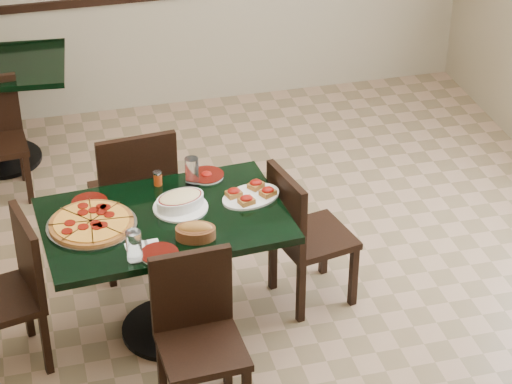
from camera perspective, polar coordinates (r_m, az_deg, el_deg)
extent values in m
plane|color=#937155|center=(5.64, -1.45, -7.35)|extent=(5.50, 5.50, 0.00)
cube|color=black|center=(5.15, -5.28, -1.63)|extent=(1.30, 0.89, 0.04)
cylinder|color=black|center=(5.37, -5.08, -4.97)|extent=(0.11, 0.11, 0.71)
cylinder|color=black|center=(5.58, -4.92, -7.77)|extent=(0.53, 0.53, 0.03)
cylinder|color=black|center=(7.33, -14.29, 1.85)|extent=(0.56, 0.56, 0.03)
cube|color=black|center=(5.88, -7.07, -0.26)|extent=(0.49, 0.49, 0.04)
cube|color=black|center=(5.57, -6.75, 0.95)|extent=(0.45, 0.08, 0.48)
cube|color=black|center=(6.20, -5.61, -0.92)|extent=(0.04, 0.04, 0.44)
cube|color=black|center=(5.89, -4.64, -2.85)|extent=(0.04, 0.04, 0.44)
cube|color=black|center=(6.14, -9.10, -1.57)|extent=(0.04, 0.04, 0.44)
cube|color=black|center=(5.82, -8.32, -3.55)|extent=(0.04, 0.04, 0.44)
cube|color=black|center=(4.83, -3.10, -8.99)|extent=(0.42, 0.42, 0.04)
cube|color=black|center=(4.81, -3.72, -5.54)|extent=(0.40, 0.06, 0.43)
cube|color=black|center=(5.07, -5.41, -9.97)|extent=(0.04, 0.04, 0.39)
cube|color=black|center=(5.12, -1.65, -9.26)|extent=(0.04, 0.04, 0.39)
cube|color=black|center=(5.59, 3.32, -2.61)|extent=(0.47, 0.47, 0.04)
cube|color=black|center=(5.38, 1.74, -1.04)|extent=(0.12, 0.40, 0.43)
cube|color=black|center=(5.66, 5.59, -4.81)|extent=(0.05, 0.05, 0.39)
cube|color=black|center=(5.52, 2.58, -5.76)|extent=(0.05, 0.05, 0.39)
cube|color=black|center=(5.90, 3.89, -3.07)|extent=(0.05, 0.05, 0.39)
cube|color=black|center=(5.76, 0.97, -3.93)|extent=(0.05, 0.05, 0.39)
cube|color=black|center=(5.16, -12.90, -3.51)|extent=(0.13, 0.40, 0.43)
cube|color=black|center=(5.56, -12.94, -6.40)|extent=(0.05, 0.05, 0.39)
cube|color=black|center=(5.30, -11.92, -8.44)|extent=(0.05, 0.05, 0.39)
cube|color=black|center=(6.71, -12.87, 0.72)|extent=(0.04, 0.04, 0.36)
cube|color=black|center=(6.98, -13.21, 1.97)|extent=(0.04, 0.04, 0.36)
cylinder|color=#AAAAB0|center=(5.12, -9.37, -1.88)|extent=(0.46, 0.46, 0.01)
cylinder|color=#9B6421|center=(5.11, -9.38, -1.77)|extent=(0.43, 0.43, 0.02)
cylinder|color=orange|center=(5.10, -9.39, -1.67)|extent=(0.38, 0.38, 0.01)
cylinder|color=white|center=(5.20, -4.33, -0.89)|extent=(0.29, 0.29, 0.01)
ellipsoid|color=beige|center=(5.17, -4.36, -0.29)|extent=(0.26, 0.21, 0.04)
ellipsoid|color=#AA6C2F|center=(4.94, -3.49, -2.11)|extent=(0.19, 0.12, 0.07)
cylinder|color=white|center=(4.86, -5.54, -3.57)|extent=(0.19, 0.19, 0.01)
cylinder|color=#3E0804|center=(4.86, -5.55, -3.50)|extent=(0.19, 0.19, 0.00)
cylinder|color=white|center=(5.47, -2.85, 0.94)|extent=(0.19, 0.19, 0.01)
cylinder|color=#3E0804|center=(5.46, -2.85, 1.00)|extent=(0.19, 0.19, 0.00)
ellipsoid|color=#A01408|center=(5.46, -2.85, 1.03)|extent=(0.06, 0.06, 0.03)
cylinder|color=white|center=(5.30, -9.49, -0.61)|extent=(0.19, 0.19, 0.01)
cylinder|color=#3E0804|center=(5.29, -9.49, -0.54)|extent=(0.19, 0.19, 0.00)
cube|color=white|center=(4.90, -6.41, -3.34)|extent=(0.17, 0.17, 0.00)
cube|color=#AAAAB0|center=(4.90, -6.18, -3.27)|extent=(0.02, 0.16, 0.00)
cylinder|color=white|center=(5.37, -3.68, 1.18)|extent=(0.07, 0.07, 0.16)
cylinder|color=white|center=(4.80, -6.98, -3.09)|extent=(0.08, 0.08, 0.16)
cylinder|color=#B14612|center=(5.40, -5.63, 0.74)|extent=(0.05, 0.05, 0.07)
cylinder|color=#AAAAB0|center=(5.38, -5.65, 1.10)|extent=(0.05, 0.05, 0.01)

